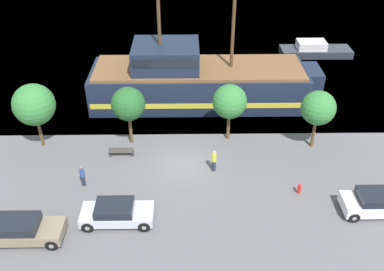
{
  "coord_description": "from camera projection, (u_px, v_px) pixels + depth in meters",
  "views": [
    {
      "loc": [
        0.31,
        -24.15,
        18.53
      ],
      "look_at": [
        0.68,
        2.0,
        1.2
      ],
      "focal_mm": 40.0,
      "sensor_mm": 36.0,
      "label": 1
    }
  ],
  "objects": [
    {
      "name": "fire_hydrant",
      "position": [
        299.0,
        188.0,
        27.65
      ],
      "size": [
        0.42,
        0.25,
        0.76
      ],
      "color": "red",
      "rests_on": "ground_plane"
    },
    {
      "name": "parked_car_curb_rear",
      "position": [
        377.0,
        203.0,
        26.01
      ],
      "size": [
        4.2,
        1.91,
        1.49
      ],
      "color": "white",
      "rests_on": "ground_plane"
    },
    {
      "name": "parked_car_curb_front",
      "position": [
        117.0,
        213.0,
        25.37
      ],
      "size": [
        4.29,
        1.9,
        1.34
      ],
      "color": "#B7BCC6",
      "rests_on": "ground_plane"
    },
    {
      "name": "tree_row_west",
      "position": [
        318.0,
        108.0,
        30.52
      ],
      "size": [
        2.5,
        2.5,
        4.57
      ],
      "color": "brown",
      "rests_on": "ground_plane"
    },
    {
      "name": "pedestrian_walking_far",
      "position": [
        214.0,
        161.0,
        29.41
      ],
      "size": [
        0.32,
        0.32,
        1.67
      ],
      "color": "#232838",
      "rests_on": "ground_plane"
    },
    {
      "name": "pirate_ship",
      "position": [
        196.0,
        81.0,
        37.14
      ],
      "size": [
        19.73,
        5.75,
        10.84
      ],
      "color": "#192338",
      "rests_on": "water_surface"
    },
    {
      "name": "bench_promenade_east",
      "position": [
        121.0,
        151.0,
        31.02
      ],
      "size": [
        1.73,
        0.45,
        0.85
      ],
      "color": "#4C4742",
      "rests_on": "ground_plane"
    },
    {
      "name": "pedestrian_walking_near",
      "position": [
        82.0,
        176.0,
        28.13
      ],
      "size": [
        0.32,
        0.32,
        1.54
      ],
      "color": "#232838",
      "rests_on": "ground_plane"
    },
    {
      "name": "tree_row_midwest",
      "position": [
        230.0,
        102.0,
        31.42
      ],
      "size": [
        2.56,
        2.56,
        4.54
      ],
      "color": "brown",
      "rests_on": "ground_plane"
    },
    {
      "name": "ground_plane",
      "position": [
        183.0,
        165.0,
        30.36
      ],
      "size": [
        160.0,
        160.0,
        0.0
      ],
      "primitive_type": "plane",
      "color": "#5B5B5E"
    },
    {
      "name": "moored_boat_dockside",
      "position": [
        315.0,
        50.0,
        46.57
      ],
      "size": [
        7.58,
        2.51,
        1.6
      ],
      "color": "#2D333D",
      "rests_on": "water_surface"
    },
    {
      "name": "tree_row_mideast",
      "position": [
        128.0,
        104.0,
        30.96
      ],
      "size": [
        2.5,
        2.5,
        4.59
      ],
      "color": "brown",
      "rests_on": "ground_plane"
    },
    {
      "name": "parked_car_curb_mid",
      "position": [
        19.0,
        230.0,
        24.18
      ],
      "size": [
        4.94,
        1.91,
        1.42
      ],
      "color": "#7F705B",
      "rests_on": "ground_plane"
    },
    {
      "name": "tree_row_east",
      "position": [
        34.0,
        105.0,
        30.56
      ],
      "size": [
        3.04,
        3.04,
        5.01
      ],
      "color": "brown",
      "rests_on": "ground_plane"
    }
  ]
}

